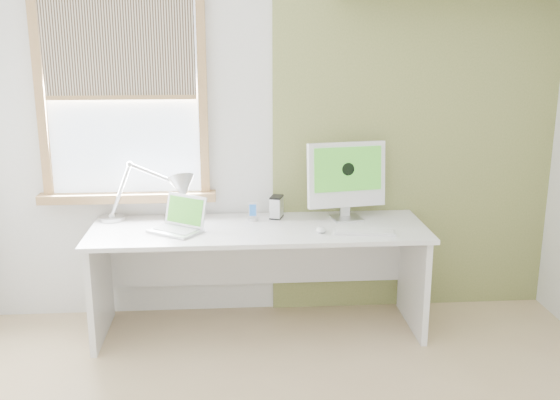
{
  "coord_description": "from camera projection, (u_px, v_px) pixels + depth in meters",
  "views": [
    {
      "loc": [
        -0.27,
        -2.62,
        1.97
      ],
      "look_at": [
        0.0,
        1.05,
        1.0
      ],
      "focal_mm": 41.1,
      "sensor_mm": 36.0,
      "label": 1
    }
  ],
  "objects": [
    {
      "name": "room",
      "position": [
        298.0,
        194.0,
        2.72
      ],
      "size": [
        4.04,
        3.54,
        2.64
      ],
      "color": "tan",
      "rests_on": "ground"
    },
    {
      "name": "accent_wall",
      "position": [
        416.0,
        131.0,
        4.47
      ],
      "size": [
        2.0,
        0.02,
        2.6
      ],
      "primitive_type": "cube",
      "color": "olive",
      "rests_on": "room"
    },
    {
      "name": "window",
      "position": [
        122.0,
        98.0,
        4.24
      ],
      "size": [
        1.2,
        0.14,
        1.42
      ],
      "color": "olive",
      "rests_on": "room"
    },
    {
      "name": "desk",
      "position": [
        259.0,
        252.0,
        4.3
      ],
      "size": [
        2.2,
        0.7,
        0.73
      ],
      "color": "silver",
      "rests_on": "room"
    },
    {
      "name": "desk_lamp",
      "position": [
        169.0,
        191.0,
        4.25
      ],
      "size": [
        0.71,
        0.33,
        0.41
      ],
      "color": "silver",
      "rests_on": "desk"
    },
    {
      "name": "laptop",
      "position": [
        180.0,
        222.0,
        4.11
      ],
      "size": [
        0.4,
        0.38,
        0.22
      ],
      "color": "silver",
      "rests_on": "desk"
    },
    {
      "name": "phone_dock",
      "position": [
        253.0,
        215.0,
        4.33
      ],
      "size": [
        0.07,
        0.07,
        0.13
      ],
      "color": "silver",
      "rests_on": "desk"
    },
    {
      "name": "external_drive",
      "position": [
        276.0,
        207.0,
        4.39
      ],
      "size": [
        0.11,
        0.14,
        0.15
      ],
      "color": "silver",
      "rests_on": "desk"
    },
    {
      "name": "imac",
      "position": [
        346.0,
        176.0,
        4.32
      ],
      "size": [
        0.54,
        0.21,
        0.53
      ],
      "color": "silver",
      "rests_on": "desk"
    },
    {
      "name": "keyboard",
      "position": [
        365.0,
        232.0,
        4.06
      ],
      "size": [
        0.4,
        0.17,
        0.02
      ],
      "color": "white",
      "rests_on": "desk"
    },
    {
      "name": "mouse",
      "position": [
        321.0,
        230.0,
        4.09
      ],
      "size": [
        0.07,
        0.11,
        0.03
      ],
      "primitive_type": "ellipsoid",
      "rotation": [
        0.0,
        0.0,
        -0.03
      ],
      "color": "white",
      "rests_on": "desk"
    }
  ]
}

